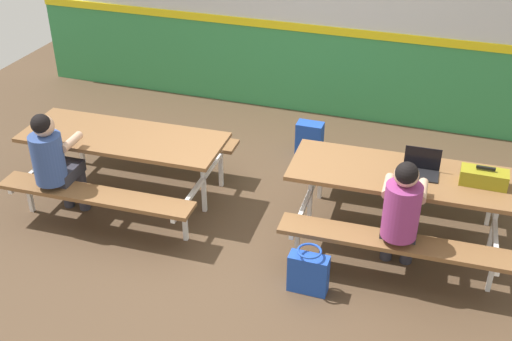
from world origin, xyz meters
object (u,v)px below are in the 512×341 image
Objects in this scene: student_further at (402,210)px; laptop_dark at (421,169)px; picnic_table_right at (402,188)px; picnic_table_left at (124,150)px; backpack_dark at (310,140)px; tote_bag_bright at (308,272)px; student_nearer at (54,159)px; toolbox_grey at (484,177)px.

laptop_dark is at bearing 82.11° from student_further.
picnic_table_left is at bearing -176.57° from picnic_table_right.
backpack_dark is at bearing 42.97° from picnic_table_left.
backpack_dark is at bearing 132.50° from picnic_table_right.
picnic_table_right is 1.71× the size of student_further.
tote_bag_bright is (-0.75, -1.01, -0.59)m from laptop_dark.
student_nearer is 3.92m from toolbox_grey.
student_nearer is 2.62m from tote_bag_bright.
student_nearer reaches higher than backpack_dark.
student_further is at bearing 31.71° from tote_bag_bright.
picnic_table_right is 0.57m from student_further.
picnic_table_right is 0.26m from laptop_dark.
tote_bag_bright is (-0.67, -0.41, -0.51)m from student_further.
picnic_table_right reaches higher than tote_bag_bright.
picnic_table_left is 5.17× the size of toolbox_grey.
toolbox_grey is (0.53, -0.02, 0.02)m from laptop_dark.
backpack_dark is (-1.86, 1.27, -0.60)m from toolbox_grey.
laptop_dark is at bearing 53.39° from tote_bag_bright.
student_further reaches higher than tote_bag_bright.
toolbox_grey is 0.91× the size of backpack_dark.
toolbox_grey is at bearing 3.14° from picnic_table_left.
laptop_dark is 1.39m from tote_bag_bright.
student_further is 0.94m from tote_bag_bright.
picnic_table_left and picnic_table_right have the same top height.
tote_bag_bright is at bearing -126.61° from laptop_dark.
backpack_dark is at bearing 104.29° from tote_bag_bright.
picnic_table_right is at bearing -163.33° from laptop_dark.
student_further is at bearing -97.89° from laptop_dark.
toolbox_grey is at bearing -34.33° from backpack_dark.
picnic_table_left is 6.32× the size of laptop_dark.
picnic_table_right is at bearing 95.99° from student_further.
picnic_table_left reaches higher than tote_bag_bright.
student_nearer reaches higher than picnic_table_right.
student_nearer is 1.00× the size of student_further.
student_nearer is at bearing -176.79° from student_further.
student_further reaches higher than toolbox_grey.
student_nearer is 3.69× the size of laptop_dark.
picnic_table_left is 3.44m from toolbox_grey.
backpack_dark is (1.99, 2.03, -0.49)m from student_nearer.
student_nearer is 3.40m from laptop_dark.
picnic_table_right is 3.26m from student_nearer.
backpack_dark is at bearing 123.92° from student_further.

